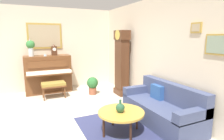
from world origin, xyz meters
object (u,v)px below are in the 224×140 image
object	(u,v)px
flower_vase	(31,46)
teacup	(45,55)
piano_bench	(53,85)
green_jug	(120,108)
grandfather_clock	(122,65)
piano	(48,74)
mantel_clock	(54,50)
couch	(162,108)
coffee_table	(121,113)
potted_plant	(93,84)

from	to	relation	value
flower_vase	teacup	bearing A→B (deg)	74.17
piano_bench	green_jug	bearing A→B (deg)	16.74
grandfather_clock	teacup	distance (m)	2.45
piano	green_jug	size ratio (longest dim) A/B	6.00
mantel_clock	flower_vase	bearing A→B (deg)	-90.04
grandfather_clock	green_jug	bearing A→B (deg)	-28.58
mantel_clock	grandfather_clock	bearing A→B (deg)	55.55
piano	couch	world-z (taller)	piano
coffee_table	teacup	xyz separation A→B (m)	(-3.32, -0.98, 0.83)
teacup	flower_vase	bearing A→B (deg)	-105.83
piano_bench	couch	bearing A→B (deg)	35.45
green_jug	couch	bearing A→B (deg)	94.40
grandfather_clock	mantel_clock	bearing A→B (deg)	-124.45
mantel_clock	green_jug	xyz separation A→B (m)	(3.46, 0.65, -0.86)
potted_plant	flower_vase	bearing A→B (deg)	-116.88
coffee_table	mantel_clock	bearing A→B (deg)	-168.73
coffee_table	green_jug	bearing A→B (deg)	-52.32
grandfather_clock	couch	xyz separation A→B (m)	(2.11, -0.13, -0.65)
grandfather_clock	flower_vase	xyz separation A→B (m)	(-1.27, -2.55, 0.57)
flower_vase	teacup	distance (m)	0.51
mantel_clock	green_jug	bearing A→B (deg)	10.65
piano	mantel_clock	bearing A→B (deg)	89.41
piano	couch	xyz separation A→B (m)	(3.39, 1.96, -0.30)
mantel_clock	potted_plant	size ratio (longest dim) A/B	0.68
mantel_clock	teacup	xyz separation A→B (m)	(0.11, -0.30, -0.15)
flower_vase	potted_plant	world-z (taller)	flower_vase
piano	teacup	xyz separation A→B (m)	(0.12, -0.06, 0.63)
potted_plant	couch	bearing A→B (deg)	15.79
couch	mantel_clock	bearing A→B (deg)	-153.04
mantel_clock	green_jug	world-z (taller)	mantel_clock
couch	mantel_clock	distance (m)	3.95
green_jug	potted_plant	world-z (taller)	green_jug
grandfather_clock	coffee_table	size ratio (longest dim) A/B	2.31
grandfather_clock	flower_vase	world-z (taller)	grandfather_clock
coffee_table	green_jug	distance (m)	0.13
couch	coffee_table	bearing A→B (deg)	-86.89
teacup	potted_plant	world-z (taller)	teacup
couch	teacup	xyz separation A→B (m)	(-3.27, -2.02, 0.93)
couch	flower_vase	xyz separation A→B (m)	(-3.38, -2.42, 1.22)
piano_bench	couch	xyz separation A→B (m)	(2.66, 1.89, -0.09)
potted_plant	piano	bearing A→B (deg)	-124.95
couch	grandfather_clock	bearing A→B (deg)	176.54
piano	potted_plant	world-z (taller)	piano
potted_plant	teacup	bearing A→B (deg)	-119.94
teacup	green_jug	xyz separation A→B (m)	(3.35, 0.95, -0.72)
mantel_clock	teacup	size ratio (longest dim) A/B	3.28
piano	piano_bench	distance (m)	0.76
coffee_table	mantel_clock	distance (m)	3.64
piano_bench	piano	bearing A→B (deg)	-175.07
piano	piano_bench	xyz separation A→B (m)	(0.73, 0.06, -0.21)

